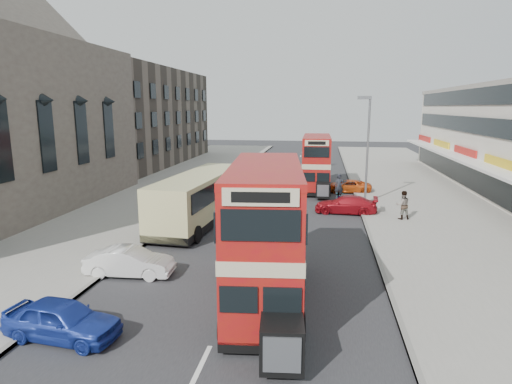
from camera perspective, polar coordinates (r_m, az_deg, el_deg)
The scene contains 17 objects.
ground at distance 16.83m, azimuth -3.42°, elevation -14.61°, with size 160.00×160.00×0.00m, color #28282B.
road_surface at distance 35.70m, azimuth 3.40°, elevation -0.60°, with size 12.00×90.00×0.01m, color #28282B.
pavement_right at distance 36.59m, azimuth 22.46°, elevation -1.04°, with size 12.00×90.00×0.15m, color gray.
pavement_left at distance 38.69m, azimuth -14.57°, elevation 0.09°, with size 12.00×90.00×0.15m, color gray.
kerb_left at distance 36.76m, azimuth -6.10°, elevation -0.18°, with size 0.20×90.00×0.16m, color gray.
kerb_right at distance 35.65m, azimuth 13.21°, elevation -0.78°, with size 0.20×90.00×0.16m, color gray.
brick_terrace at distance 58.55m, azimuth -16.95°, elevation 9.49°, with size 14.00×28.00×12.00m, color #66594C.
street_lamp at distance 33.04m, azimuth 14.56°, elevation 6.49°, with size 1.00×0.20×8.12m.
bus_main at distance 16.05m, azimuth 1.29°, elevation -5.57°, with size 3.41×9.35×5.11m.
bus_second at distance 38.40m, azimuth 8.05°, elevation 3.88°, with size 2.45×8.51×4.68m.
coach at distance 27.65m, azimuth -7.47°, elevation -0.56°, with size 3.59×11.15×2.91m.
car_left_near at distance 15.59m, azimuth -24.42°, elevation -15.22°, with size 1.54×3.82×1.30m, color #1B3398.
car_left_front at distance 19.88m, azimuth -16.48°, elevation -8.94°, with size 1.34×3.84×1.26m, color white.
car_right_a at distance 30.57m, azimuth 11.88°, elevation -1.66°, with size 1.74×4.29×1.24m, color #A1101A.
car_right_b at distance 38.12m, azimuth 12.16°, elevation 0.76°, with size 1.82×3.94×1.10m, color #D75215.
pedestrian_near at distance 29.34m, azimuth 18.97°, elevation -1.63°, with size 0.70×0.47×1.90m, color gray.
cyclist at distance 33.82m, azimuth 10.99°, elevation -0.07°, with size 0.73×1.65×2.25m.
Camera 1 is at (3.29, -14.78, 7.35)m, focal length 30.02 mm.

